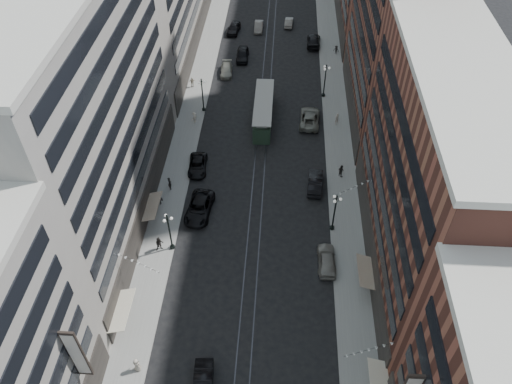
% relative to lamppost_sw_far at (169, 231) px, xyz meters
% --- Properties ---
extents(ground, '(220.00, 220.00, 0.00)m').
position_rel_lamppost_sw_far_xyz_m(ground, '(9.20, 32.00, -3.10)').
color(ground, black).
rests_on(ground, ground).
extents(sidewalk_west, '(4.00, 180.00, 0.15)m').
position_rel_lamppost_sw_far_xyz_m(sidewalk_west, '(-1.80, 42.00, -3.02)').
color(sidewalk_west, gray).
rests_on(sidewalk_west, ground).
extents(sidewalk_east, '(4.00, 180.00, 0.15)m').
position_rel_lamppost_sw_far_xyz_m(sidewalk_east, '(20.20, 42.00, -3.02)').
color(sidewalk_east, gray).
rests_on(sidewalk_east, ground).
extents(rail_west, '(0.12, 180.00, 0.02)m').
position_rel_lamppost_sw_far_xyz_m(rail_west, '(8.50, 42.00, -3.09)').
color(rail_west, '#2D2D33').
rests_on(rail_west, ground).
extents(rail_east, '(0.12, 180.00, 0.02)m').
position_rel_lamppost_sw_far_xyz_m(rail_east, '(9.90, 42.00, -3.09)').
color(rail_east, '#2D2D33').
rests_on(rail_east, ground).
extents(building_west_mid, '(8.00, 36.00, 28.00)m').
position_rel_lamppost_sw_far_xyz_m(building_west_mid, '(-7.80, 5.00, 10.90)').
color(building_west_mid, gray).
rests_on(building_west_mid, ground).
extents(building_east_mid, '(8.00, 30.00, 24.00)m').
position_rel_lamppost_sw_far_xyz_m(building_east_mid, '(26.20, -0.00, 8.90)').
color(building_east_mid, brown).
rests_on(building_east_mid, ground).
extents(lamppost_sw_far, '(1.03, 1.14, 5.52)m').
position_rel_lamppost_sw_far_xyz_m(lamppost_sw_far, '(0.00, 0.00, 0.00)').
color(lamppost_sw_far, black).
rests_on(lamppost_sw_far, sidewalk_west).
extents(lamppost_sw_mid, '(1.03, 1.14, 5.52)m').
position_rel_lamppost_sw_far_xyz_m(lamppost_sw_mid, '(0.00, 27.00, 0.00)').
color(lamppost_sw_mid, black).
rests_on(lamppost_sw_mid, sidewalk_west).
extents(lamppost_se_far, '(1.03, 1.14, 5.52)m').
position_rel_lamppost_sw_far_xyz_m(lamppost_se_far, '(18.40, 4.00, 0.00)').
color(lamppost_se_far, black).
rests_on(lamppost_se_far, sidewalk_east).
extents(lamppost_se_mid, '(1.03, 1.14, 5.52)m').
position_rel_lamppost_sw_far_xyz_m(lamppost_se_mid, '(18.40, 32.00, 0.00)').
color(lamppost_se_mid, black).
rests_on(lamppost_se_mid, sidewalk_east).
extents(streetcar, '(2.66, 12.02, 3.33)m').
position_rel_lamppost_sw_far_xyz_m(streetcar, '(9.20, 25.26, -1.56)').
color(streetcar, '#253B29').
rests_on(streetcar, ground).
extents(car_2, '(3.39, 6.38, 1.71)m').
position_rel_lamppost_sw_far_xyz_m(car_2, '(2.34, 5.78, -2.24)').
color(car_2, black).
rests_on(car_2, ground).
extents(car_4, '(2.07, 4.93, 1.67)m').
position_rel_lamppost_sw_far_xyz_m(car_4, '(17.52, -1.24, -2.26)').
color(car_4, gray).
rests_on(car_4, ground).
extents(pedestrian_1, '(0.95, 0.71, 1.74)m').
position_rel_lamppost_sw_far_xyz_m(pedestrian_1, '(-0.61, -14.66, -2.07)').
color(pedestrian_1, '#ABA08E').
rests_on(pedestrian_1, sidewalk_west).
extents(pedestrian_2, '(1.06, 0.82, 1.92)m').
position_rel_lamppost_sw_far_xyz_m(pedestrian_2, '(-1.32, -0.30, -1.99)').
color(pedestrian_2, black).
rests_on(pedestrian_2, sidewalk_west).
extents(pedestrian_4, '(0.57, 1.11, 1.83)m').
position_rel_lamppost_sw_far_xyz_m(pedestrian_4, '(21.36, -3.99, -2.03)').
color(pedestrian_4, '#B3A894').
rests_on(pedestrian_4, sidewalk_east).
extents(car_7, '(2.64, 5.19, 1.41)m').
position_rel_lamppost_sw_far_xyz_m(car_7, '(0.98, 13.70, -2.39)').
color(car_7, black).
rests_on(car_7, ground).
extents(car_8, '(2.23, 4.90, 1.39)m').
position_rel_lamppost_sw_far_xyz_m(car_8, '(2.40, 37.92, -2.40)').
color(car_8, gray).
rests_on(car_8, ground).
extents(car_9, '(2.62, 5.19, 1.69)m').
position_rel_lamppost_sw_far_xyz_m(car_9, '(2.27, 52.62, -2.25)').
color(car_9, black).
rests_on(car_9, ground).
extents(car_10, '(2.19, 5.25, 1.69)m').
position_rel_lamppost_sw_far_xyz_m(car_10, '(16.55, 11.16, -2.25)').
color(car_10, black).
rests_on(car_10, ground).
extents(car_11, '(3.27, 6.34, 1.71)m').
position_rel_lamppost_sw_far_xyz_m(car_11, '(16.08, 25.01, -2.24)').
color(car_11, slate).
rests_on(car_11, ground).
extents(car_12, '(2.61, 5.84, 1.66)m').
position_rel_lamppost_sw_far_xyz_m(car_12, '(17.21, 48.62, -2.26)').
color(car_12, black).
rests_on(car_12, ground).
extents(car_13, '(2.11, 5.16, 1.75)m').
position_rel_lamppost_sw_far_xyz_m(car_13, '(4.70, 42.87, -2.22)').
color(car_13, black).
rests_on(car_13, ground).
extents(car_14, '(1.71, 4.30, 1.39)m').
position_rel_lamppost_sw_far_xyz_m(car_14, '(12.63, 55.99, -2.40)').
color(car_14, slate).
rests_on(car_14, ground).
extents(pedestrian_5, '(1.71, 1.05, 1.78)m').
position_rel_lamppost_sw_far_xyz_m(pedestrian_5, '(-2.94, 6.95, -2.05)').
color(pedestrian_5, black).
rests_on(pedestrian_5, sidewalk_west).
extents(pedestrian_6, '(1.12, 0.74, 1.76)m').
position_rel_lamppost_sw_far_xyz_m(pedestrian_6, '(-2.68, 33.38, -2.07)').
color(pedestrian_6, beige).
rests_on(pedestrian_6, sidewalk_west).
extents(pedestrian_7, '(0.91, 0.93, 1.73)m').
position_rel_lamppost_sw_far_xyz_m(pedestrian_7, '(19.96, 13.42, -2.08)').
color(pedestrian_7, black).
rests_on(pedestrian_7, sidewalk_east).
extents(pedestrian_8, '(0.81, 0.75, 1.86)m').
position_rel_lamppost_sw_far_xyz_m(pedestrian_8, '(20.04, 24.70, -2.02)').
color(pedestrian_8, '#BCAC9C').
rests_on(pedestrian_8, sidewalk_east).
extents(pedestrian_9, '(1.08, 0.77, 1.55)m').
position_rel_lamppost_sw_far_xyz_m(pedestrian_9, '(21.10, 45.40, -2.17)').
color(pedestrian_9, black).
rests_on(pedestrian_9, sidewalk_east).
extents(car_extra_1, '(1.56, 4.46, 1.47)m').
position_rel_lamppost_sw_far_xyz_m(car_extra_1, '(6.93, 53.78, -2.36)').
color(car_extra_1, slate).
rests_on(car_extra_1, ground).
extents(pedestrian_extra_0, '(0.94, 1.21, 1.74)m').
position_rel_lamppost_sw_far_xyz_m(pedestrian_extra_0, '(-0.96, 23.88, -2.08)').
color(pedestrian_extra_0, beige).
rests_on(pedestrian_extra_0, sidewalk_west).
extents(pedestrian_extra_1, '(0.72, 0.81, 1.85)m').
position_rel_lamppost_sw_far_xyz_m(pedestrian_extra_1, '(-2.00, 9.65, -2.02)').
color(pedestrian_extra_1, black).
rests_on(pedestrian_extra_1, sidewalk_west).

